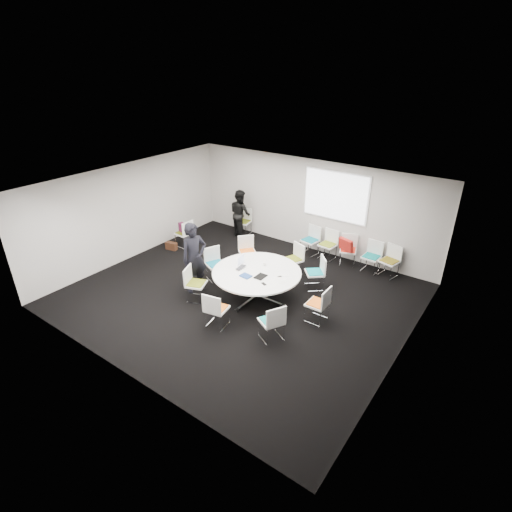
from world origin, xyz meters
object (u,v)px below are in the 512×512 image
Objects in this scene: chair_ring_g at (217,315)px; chair_back_a at (310,246)px; person_main at (194,258)px; chair_ring_h at (272,328)px; chair_back_c at (348,255)px; chair_ring_a at (317,310)px; chair_back_d at (371,262)px; chair_ring_f at (196,290)px; chair_spare_left at (185,238)px; chair_person_back at (243,226)px; conference_table at (257,278)px; chair_ring_e at (216,270)px; cup at (265,264)px; chair_back_e at (388,267)px; chair_back_b at (327,250)px; chair_ring_d at (247,257)px; person_back at (240,213)px; brown_bag at (171,246)px; chair_ring_b at (315,278)px; chair_ring_c at (293,265)px; maroon_bag at (183,228)px; laptop at (242,268)px.

chair_ring_g is 4.46m from chair_back_a.
chair_ring_h is at bearing -81.78° from person_main.
chair_back_a is at bearing -17.63° from chair_back_c.
chair_ring_a is 1.00× the size of chair_back_d.
chair_spare_left is (-2.47, 2.09, 0.00)m from chair_ring_f.
conference_table is at bearing 122.24° from chair_person_back.
chair_ring_a is 1.00× the size of chair_back_c.
cup is (1.42, 0.26, 0.50)m from chair_ring_e.
chair_back_e is at bearing -26.40° from person_main.
chair_ring_e is 3.44m from chair_back_b.
chair_ring_f and chair_ring_g have the same top height.
chair_back_c is at bearing 0.58° from chair_back_d.
chair_ring_d and chair_ring_g have the same top height.
chair_ring_e and chair_ring_g have the same top height.
chair_ring_g is 5.12m from person_back.
brown_bag is at bearing 97.92° from chair_ring_h.
chair_ring_b is 1.00× the size of chair_back_a.
maroon_bag is at bearing 27.84° from chair_ring_c.
chair_ring_d reaches higher than brown_bag.
chair_ring_b is 2.15m from chair_ring_d.
person_back is at bearing 25.13° from chair_ring_b.
chair_spare_left is (-3.74, -0.42, 0.00)m from chair_ring_c.
chair_back_e is at bearing 14.01° from chair_ring_h.
laptop is (-1.47, -3.08, 0.47)m from chair_back_c.
chair_back_a is 3.98m from maroon_bag.
chair_ring_f is at bearing 133.91° from laptop.
cup is 3.70m from maroon_bag.
chair_ring_g is (1.41, -1.60, 0.00)m from chair_ring_e.
chair_back_e is 5.26m from person_main.
chair_ring_g is 9.78× the size of cup.
chair_back_b is at bearing -81.54° from chair_ring_c.
person_back is (-4.50, -0.13, 0.52)m from chair_back_d.
person_back reaches higher than chair_back_d.
chair_ring_e is at bearing 120.78° from chair_ring_g.
cup is at bearing 102.43° from chair_back_a.
chair_back_b is at bearing 178.63° from chair_ring_d.
chair_ring_c is 1.00× the size of chair_spare_left.
chair_ring_g is 1.82m from person_main.
chair_ring_d is at bearing 134.54° from conference_table.
chair_back_b is 3.19m from person_back.
chair_ring_h is 5.36m from brown_bag.
chair_back_b reaches higher than cup.
chair_ring_g is 4.82m from chair_back_d.
conference_table is at bearing -17.34° from maroon_bag.
conference_table is at bearing 89.42° from chair_ring_a.
chair_ring_h is 1.00× the size of chair_spare_left.
person_back is (-3.15, -0.15, 0.52)m from chair_back_b.
chair_back_a is at bearing 3.32° from chair_back_d.
chair_back_d is (0.10, 2.98, 0.00)m from chair_ring_a.
laptop is (-0.83, -3.07, 0.47)m from chair_back_b.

